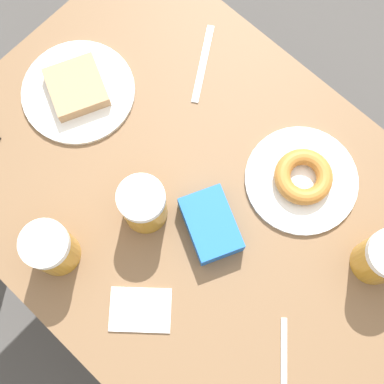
{
  "coord_description": "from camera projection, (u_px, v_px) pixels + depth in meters",
  "views": [
    {
      "loc": [
        0.23,
        0.21,
        1.85
      ],
      "look_at": [
        0.0,
        0.0,
        0.76
      ],
      "focal_mm": 50.0,
      "sensor_mm": 36.0,
      "label": 1
    }
  ],
  "objects": [
    {
      "name": "table",
      "position": [
        192.0,
        202.0,
        1.21
      ],
      "size": [
        0.81,
        1.1,
        0.74
      ],
      "color": "brown",
      "rests_on": "ground_plane"
    },
    {
      "name": "knife",
      "position": [
        203.0,
        63.0,
        1.24
      ],
      "size": [
        0.18,
        0.12,
        0.0
      ],
      "rotation": [
        0.0,
        0.0,
        5.27
      ],
      "color": "silver",
      "rests_on": "table"
    },
    {
      "name": "fork",
      "position": [
        284.0,
        365.0,
        1.06
      ],
      "size": [
        0.15,
        0.13,
        0.0
      ],
      "rotation": [
        0.0,
        0.0,
        2.27
      ],
      "color": "silver",
      "rests_on": "table"
    },
    {
      "name": "beer_mug_left",
      "position": [
        383.0,
        258.0,
        1.05
      ],
      "size": [
        0.1,
        0.1,
        0.13
      ],
      "color": "#C68C23",
      "rests_on": "table"
    },
    {
      "name": "napkin_folded",
      "position": [
        140.0,
        310.0,
        1.08
      ],
      "size": [
        0.15,
        0.15,
        0.0
      ],
      "rotation": [
        0.0,
        0.0,
        2.29
      ],
      "color": "white",
      "rests_on": "table"
    },
    {
      "name": "ground_plane",
      "position": [
        192.0,
        252.0,
        1.87
      ],
      "size": [
        8.0,
        8.0,
        0.0
      ],
      "primitive_type": "plane",
      "color": "#474442"
    },
    {
      "name": "beer_mug_right",
      "position": [
        51.0,
        249.0,
        1.06
      ],
      "size": [
        0.1,
        0.1,
        0.13
      ],
      "color": "#C68C23",
      "rests_on": "table"
    },
    {
      "name": "blue_pouch",
      "position": [
        211.0,
        225.0,
        1.11
      ],
      "size": [
        0.15,
        0.17,
        0.05
      ],
      "rotation": [
        0.0,
        0.0,
        1.11
      ],
      "color": "blue",
      "rests_on": "table"
    },
    {
      "name": "plate_with_cake",
      "position": [
        78.0,
        90.0,
        1.21
      ],
      "size": [
        0.26,
        0.26,
        0.04
      ],
      "color": "white",
      "rests_on": "table"
    },
    {
      "name": "plate_with_donut",
      "position": [
        302.0,
        178.0,
        1.15
      ],
      "size": [
        0.25,
        0.25,
        0.05
      ],
      "color": "white",
      "rests_on": "table"
    },
    {
      "name": "beer_mug_center",
      "position": [
        143.0,
        205.0,
        1.08
      ],
      "size": [
        0.1,
        0.1,
        0.13
      ],
      "color": "#C68C23",
      "rests_on": "table"
    }
  ]
}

